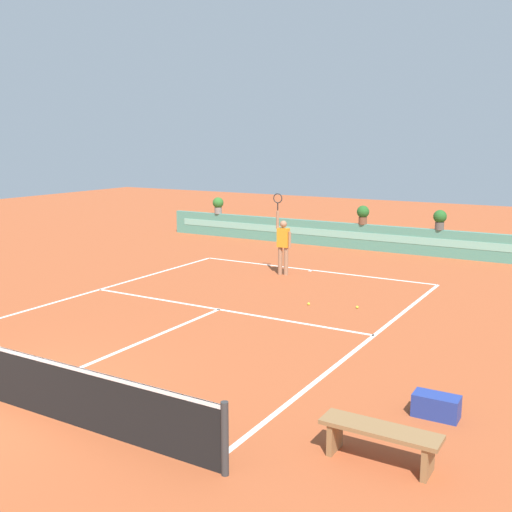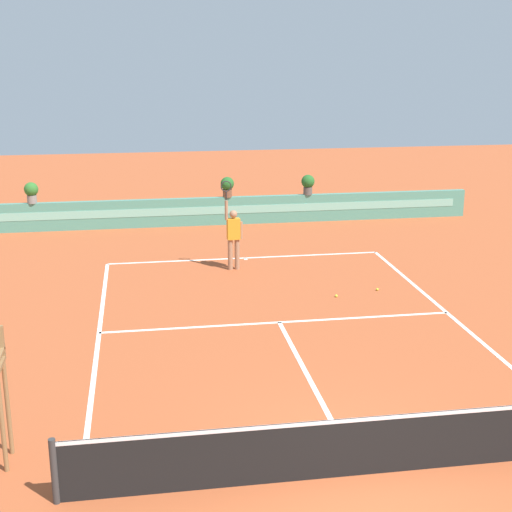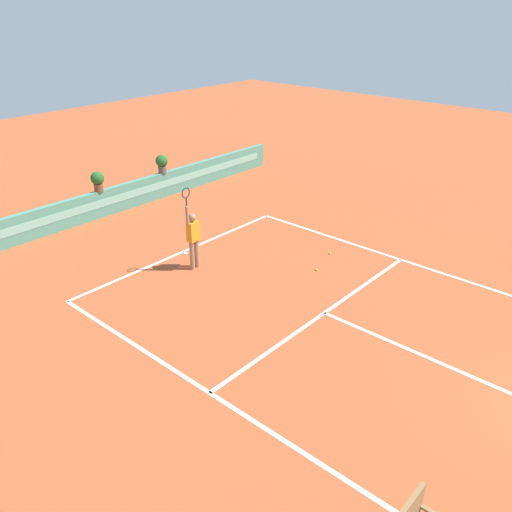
{
  "view_description": "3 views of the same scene",
  "coord_description": "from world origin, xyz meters",
  "views": [
    {
      "loc": [
        8.38,
        -5.96,
        4.23
      ],
      "look_at": [
        -0.2,
        8.59,
        1.0
      ],
      "focal_mm": 42.8,
      "sensor_mm": 36.0,
      "label": 1
    },
    {
      "loc": [
        -3.07,
        -9.27,
        6.14
      ],
      "look_at": [
        -0.2,
        8.59,
        1.0
      ],
      "focal_mm": 51.47,
      "sensor_mm": 36.0,
      "label": 2
    },
    {
      "loc": [
        -9.9,
        -0.01,
        7.39
      ],
      "look_at": [
        -0.2,
        8.59,
        1.0
      ],
      "focal_mm": 37.29,
      "sensor_mm": 36.0,
      "label": 3
    }
  ],
  "objects": [
    {
      "name": "tennis_player",
      "position": [
        -0.5,
        10.78,
        1.05
      ],
      "size": [
        0.62,
        0.24,
        2.58
      ],
      "color": "#9E7051",
      "rests_on": "ground"
    },
    {
      "name": "court_lines",
      "position": [
        0.0,
        6.72,
        0.0
      ],
      "size": [
        8.32,
        11.94,
        0.01
      ],
      "color": "white",
      "rests_on": "ground"
    },
    {
      "name": "potted_plant_centre",
      "position": [
        0.02,
        16.39,
        1.41
      ],
      "size": [
        0.48,
        0.48,
        0.72
      ],
      "color": "brown",
      "rests_on": "back_wall_barrier"
    },
    {
      "name": "back_wall_barrier",
      "position": [
        0.0,
        16.39,
        0.5
      ],
      "size": [
        18.0,
        0.21,
        1.0
      ],
      "color": "#4C8E7A",
      "rests_on": "ground"
    },
    {
      "name": "tennis_ball_near_baseline",
      "position": [
        1.78,
        7.93,
        0.03
      ],
      "size": [
        0.07,
        0.07,
        0.07
      ],
      "primitive_type": "sphere",
      "color": "#CCE033",
      "rests_on": "ground"
    },
    {
      "name": "ground_plane",
      "position": [
        0.0,
        6.0,
        0.0
      ],
      "size": [
        60.0,
        60.0,
        0.0
      ],
      "primitive_type": "plane",
      "color": "#A84C28"
    },
    {
      "name": "potted_plant_right",
      "position": [
        2.97,
        16.39,
        1.41
      ],
      "size": [
        0.48,
        0.48,
        0.72
      ],
      "color": "#514C47",
      "rests_on": "back_wall_barrier"
    },
    {
      "name": "tennis_ball_mid_court",
      "position": [
        2.98,
        8.27,
        0.03
      ],
      "size": [
        0.07,
        0.07,
        0.07
      ],
      "primitive_type": "sphere",
      "color": "#CCE033",
      "rests_on": "ground"
    }
  ]
}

